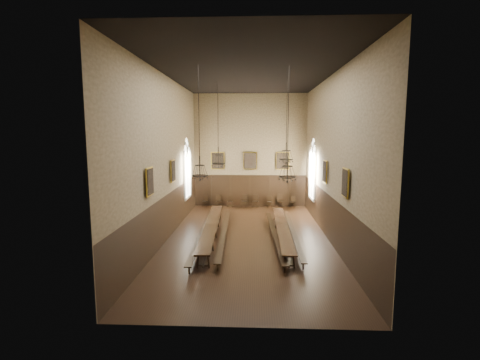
# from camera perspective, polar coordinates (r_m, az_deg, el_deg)

# --- Properties ---
(floor) EXTENTS (9.00, 18.00, 0.02)m
(floor) POSITION_cam_1_polar(r_m,az_deg,el_deg) (19.77, 1.27, -9.64)
(floor) COLOR black
(floor) RESTS_ON ground
(ceiling) EXTENTS (9.00, 18.00, 0.02)m
(ceiling) POSITION_cam_1_polar(r_m,az_deg,el_deg) (19.14, 1.35, 17.11)
(ceiling) COLOR black
(ceiling) RESTS_ON ground
(wall_back) EXTENTS (9.00, 0.02, 9.00)m
(wall_back) POSITION_cam_1_polar(r_m,az_deg,el_deg) (27.92, 1.67, 4.83)
(wall_back) COLOR #8C7A56
(wall_back) RESTS_ON ground
(wall_front) EXTENTS (9.00, 0.02, 9.00)m
(wall_front) POSITION_cam_1_polar(r_m,az_deg,el_deg) (9.96, 0.31, -0.19)
(wall_front) COLOR #8C7A56
(wall_front) RESTS_ON ground
(wall_left) EXTENTS (0.02, 18.00, 9.00)m
(wall_left) POSITION_cam_1_polar(r_m,az_deg,el_deg) (19.54, -12.06, 3.48)
(wall_left) COLOR #8C7A56
(wall_left) RESTS_ON ground
(wall_right) EXTENTS (0.02, 18.00, 9.00)m
(wall_right) POSITION_cam_1_polar(r_m,az_deg,el_deg) (19.37, 14.80, 3.36)
(wall_right) COLOR #8C7A56
(wall_right) RESTS_ON ground
(wainscot_panelling) EXTENTS (9.00, 18.00, 2.50)m
(wainscot_panelling) POSITION_cam_1_polar(r_m,az_deg,el_deg) (19.43, 1.28, -6.09)
(wainscot_panelling) COLOR black
(wainscot_panelling) RESTS_ON floor
(table_left) EXTENTS (1.12, 10.01, 0.78)m
(table_left) POSITION_cam_1_polar(r_m,az_deg,el_deg) (19.89, -4.70, -8.35)
(table_left) COLOR black
(table_left) RESTS_ON floor
(table_right) EXTENTS (0.76, 9.51, 0.74)m
(table_right) POSITION_cam_1_polar(r_m,az_deg,el_deg) (19.78, 6.93, -8.53)
(table_right) COLOR black
(table_right) RESTS_ON floor
(bench_left_outer) EXTENTS (0.68, 10.52, 0.47)m
(bench_left_outer) POSITION_cam_1_polar(r_m,az_deg,el_deg) (19.71, -6.18, -8.79)
(bench_left_outer) COLOR black
(bench_left_outer) RESTS_ON floor
(bench_left_inner) EXTENTS (0.64, 10.22, 0.46)m
(bench_left_inner) POSITION_cam_1_polar(r_m,az_deg,el_deg) (19.82, -2.67, -8.69)
(bench_left_inner) COLOR black
(bench_left_inner) RESTS_ON floor
(bench_right_inner) EXTENTS (0.64, 9.72, 0.44)m
(bench_right_inner) POSITION_cam_1_polar(r_m,az_deg,el_deg) (19.46, 5.70, -9.07)
(bench_right_inner) COLOR black
(bench_right_inner) RESTS_ON floor
(bench_right_outer) EXTENTS (0.37, 9.52, 0.43)m
(bench_right_outer) POSITION_cam_1_polar(r_m,az_deg,el_deg) (19.82, 8.70, -8.82)
(bench_right_outer) COLOR black
(bench_right_outer) RESTS_ON floor
(chair_0) EXTENTS (0.48, 0.48, 0.86)m
(chair_0) POSITION_cam_1_polar(r_m,az_deg,el_deg) (28.31, -5.73, -3.82)
(chair_0) COLOR black
(chair_0) RESTS_ON floor
(chair_1) EXTENTS (0.53, 0.53, 0.95)m
(chair_1) POSITION_cam_1_polar(r_m,az_deg,el_deg) (28.06, -3.43, -3.84)
(chair_1) COLOR black
(chair_1) RESTS_ON floor
(chair_2) EXTENTS (0.46, 0.46, 0.88)m
(chair_2) POSITION_cam_1_polar(r_m,az_deg,el_deg) (27.98, -1.68, -3.91)
(chair_2) COLOR black
(chair_2) RESTS_ON floor
(chair_3) EXTENTS (0.55, 0.55, 0.99)m
(chair_3) POSITION_cam_1_polar(r_m,az_deg,el_deg) (27.96, 0.70, -3.84)
(chair_3) COLOR black
(chair_3) RESTS_ON floor
(chair_4) EXTENTS (0.52, 0.52, 1.00)m
(chair_4) POSITION_cam_1_polar(r_m,az_deg,el_deg) (27.90, 2.53, -3.87)
(chair_4) COLOR black
(chair_4) RESTS_ON floor
(chair_5) EXTENTS (0.43, 0.43, 0.90)m
(chair_5) POSITION_cam_1_polar(r_m,az_deg,el_deg) (28.02, 4.87, -3.91)
(chair_5) COLOR black
(chair_5) RESTS_ON floor
(chair_6) EXTENTS (0.47, 0.47, 1.03)m
(chair_6) POSITION_cam_1_polar(r_m,az_deg,el_deg) (28.10, 6.59, -3.81)
(chair_6) COLOR black
(chair_6) RESTS_ON floor
(chair_7) EXTENTS (0.50, 0.50, 0.88)m
(chair_7) POSITION_cam_1_polar(r_m,az_deg,el_deg) (28.19, 8.64, -3.91)
(chair_7) COLOR black
(chair_7) RESTS_ON floor
(chandelier_back_left) EXTENTS (0.83, 0.83, 5.12)m
(chandelier_back_left) POSITION_cam_1_polar(r_m,az_deg,el_deg) (21.29, -3.58, 3.62)
(chandelier_back_left) COLOR black
(chandelier_back_left) RESTS_ON ceiling
(chandelier_back_right) EXTENTS (0.87, 0.87, 4.91)m
(chandelier_back_right) POSITION_cam_1_polar(r_m,az_deg,el_deg) (21.89, 7.59, 4.18)
(chandelier_back_right) COLOR black
(chandelier_back_right) RESTS_ON ceiling
(chandelier_front_left) EXTENTS (0.76, 0.76, 5.26)m
(chandelier_front_left) POSITION_cam_1_polar(r_m,az_deg,el_deg) (16.56, -6.63, 2.13)
(chandelier_front_left) COLOR black
(chandelier_front_left) RESTS_ON ceiling
(chandelier_front_right) EXTENTS (0.81, 0.81, 5.37)m
(chandelier_front_right) POSITION_cam_1_polar(r_m,az_deg,el_deg) (16.82, 7.78, 1.76)
(chandelier_front_right) COLOR black
(chandelier_front_right) RESTS_ON ceiling
(portrait_back_0) EXTENTS (1.10, 0.12, 1.40)m
(portrait_back_0) POSITION_cam_1_polar(r_m,az_deg,el_deg) (27.99, -3.68, 3.19)
(portrait_back_0) COLOR gold
(portrait_back_0) RESTS_ON wall_back
(portrait_back_1) EXTENTS (1.10, 0.12, 1.40)m
(portrait_back_1) POSITION_cam_1_polar(r_m,az_deg,el_deg) (27.84, 1.66, 3.17)
(portrait_back_1) COLOR gold
(portrait_back_1) RESTS_ON wall_back
(portrait_back_2) EXTENTS (1.10, 0.12, 1.40)m
(portrait_back_2) POSITION_cam_1_polar(r_m,az_deg,el_deg) (27.93, 7.01, 3.13)
(portrait_back_2) COLOR gold
(portrait_back_2) RESTS_ON wall_back
(portrait_left_0) EXTENTS (0.12, 1.00, 1.30)m
(portrait_left_0) POSITION_cam_1_polar(r_m,az_deg,el_deg) (20.54, -10.95, 1.46)
(portrait_left_0) COLOR gold
(portrait_left_0) RESTS_ON wall_left
(portrait_left_1) EXTENTS (0.12, 1.00, 1.30)m
(portrait_left_1) POSITION_cam_1_polar(r_m,az_deg,el_deg) (16.23, -14.60, -0.25)
(portrait_left_1) COLOR gold
(portrait_left_1) RESTS_ON wall_left
(portrait_right_0) EXTENTS (0.12, 1.00, 1.30)m
(portrait_right_0) POSITION_cam_1_polar(r_m,az_deg,el_deg) (20.39, 13.77, 1.33)
(portrait_right_0) COLOR gold
(portrait_right_0) RESTS_ON wall_right
(portrait_right_1) EXTENTS (0.12, 1.00, 1.30)m
(portrait_right_1) POSITION_cam_1_polar(r_m,az_deg,el_deg) (16.04, 16.90, -0.43)
(portrait_right_1) COLOR gold
(portrait_right_1) RESTS_ON wall_right
(window_right) EXTENTS (0.20, 2.20, 4.60)m
(window_right) POSITION_cam_1_polar(r_m,az_deg,el_deg) (24.83, 11.83, 1.78)
(window_right) COLOR white
(window_right) RESTS_ON wall_right
(window_left) EXTENTS (0.20, 2.20, 4.60)m
(window_left) POSITION_cam_1_polar(r_m,az_deg,el_deg) (24.96, -8.67, 1.89)
(window_left) COLOR white
(window_left) RESTS_ON wall_left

